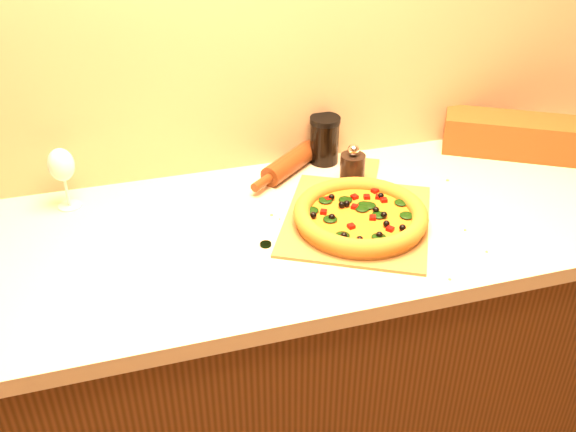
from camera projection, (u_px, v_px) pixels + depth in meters
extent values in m
plane|color=#9E8460|center=(258.00, 2.00, 1.58)|extent=(4.00, 0.00, 4.00)
cube|color=#46290F|center=(294.00, 363.00, 1.81)|extent=(2.80, 0.65, 0.86)
cube|color=beige|center=(295.00, 231.00, 1.57)|extent=(2.84, 0.68, 0.04)
cube|color=brown|center=(357.00, 220.00, 1.56)|extent=(0.48, 0.50, 0.01)
cube|color=brown|center=(367.00, 172.00, 1.77)|extent=(0.12, 0.16, 0.01)
cylinder|color=#C87832|center=(360.00, 220.00, 1.54)|extent=(0.31, 0.31, 0.02)
cylinder|color=orange|center=(360.00, 216.00, 1.54)|extent=(0.26, 0.26, 0.01)
torus|color=#95531B|center=(360.00, 214.00, 1.53)|extent=(0.32, 0.32, 0.04)
ellipsoid|color=black|center=(374.00, 205.00, 1.57)|extent=(0.03, 0.03, 0.01)
sphere|color=black|center=(348.00, 218.00, 1.51)|extent=(0.02, 0.02, 0.02)
cube|color=#900705|center=(376.00, 223.00, 1.50)|extent=(0.02, 0.02, 0.01)
cylinder|color=black|center=(266.00, 244.00, 1.48)|extent=(0.03, 0.03, 0.01)
cylinder|color=black|center=(352.00, 171.00, 1.69)|extent=(0.07, 0.07, 0.09)
sphere|color=silver|center=(354.00, 150.00, 1.65)|extent=(0.03, 0.03, 0.03)
cylinder|color=#51230D|center=(299.00, 157.00, 1.79)|extent=(0.26, 0.23, 0.06)
cylinder|color=#51230D|center=(331.00, 135.00, 1.91)|extent=(0.07, 0.06, 0.02)
cylinder|color=#51230D|center=(262.00, 183.00, 1.67)|extent=(0.07, 0.06, 0.02)
cube|color=brown|center=(513.00, 135.00, 1.85)|extent=(0.40, 0.30, 0.11)
cylinder|color=silver|center=(70.00, 206.00, 1.62)|extent=(0.06, 0.06, 0.00)
cylinder|color=silver|center=(67.00, 193.00, 1.60)|extent=(0.01, 0.01, 0.07)
ellipsoid|color=silver|center=(61.00, 165.00, 1.56)|extent=(0.07, 0.07, 0.09)
cylinder|color=black|center=(324.00, 142.00, 1.80)|extent=(0.08, 0.08, 0.12)
cylinder|color=black|center=(325.00, 120.00, 1.76)|extent=(0.08, 0.08, 0.02)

